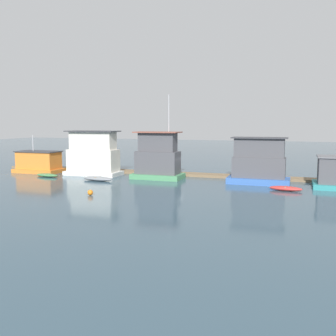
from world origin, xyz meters
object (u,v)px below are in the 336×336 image
(dinghy_grey, at_px, (98,179))
(houseboat_green, at_px, (158,159))
(dinghy_red, at_px, (286,188))
(buoy_orange, at_px, (90,192))
(houseboat_orange, at_px, (39,162))
(houseboat_white, at_px, (93,155))
(dinghy_green, at_px, (47,175))
(houseboat_blue, at_px, (259,163))

(dinghy_grey, bearing_deg, houseboat_green, 33.96)
(dinghy_red, distance_m, buoy_orange, 18.86)
(houseboat_orange, bearing_deg, houseboat_green, 0.12)
(houseboat_white, relative_size, dinghy_red, 2.18)
(houseboat_green, bearing_deg, dinghy_green, -166.55)
(dinghy_red, bearing_deg, houseboat_orange, 173.60)
(houseboat_white, relative_size, dinghy_green, 2.20)
(dinghy_green, height_order, dinghy_grey, dinghy_grey)
(houseboat_orange, height_order, houseboat_blue, houseboat_blue)
(houseboat_green, xyz_separation_m, dinghy_grey, (-5.90, -3.97, -2.14))
(houseboat_orange, bearing_deg, houseboat_white, 1.04)
(houseboat_green, bearing_deg, houseboat_blue, 0.23)
(houseboat_orange, distance_m, dinghy_red, 32.09)
(houseboat_white, xyz_separation_m, houseboat_green, (8.84, -0.11, -0.13))
(houseboat_orange, distance_m, houseboat_blue, 28.89)
(dinghy_red, bearing_deg, buoy_orange, -154.07)
(houseboat_orange, distance_m, houseboat_green, 17.12)
(dinghy_grey, bearing_deg, dinghy_red, 1.01)
(houseboat_white, bearing_deg, dinghy_red, -8.96)
(houseboat_blue, relative_size, dinghy_red, 2.04)
(houseboat_white, relative_size, houseboat_green, 0.72)
(houseboat_green, relative_size, dinghy_green, 3.07)
(dinghy_grey, relative_size, buoy_orange, 7.80)
(houseboat_orange, xyz_separation_m, dinghy_grey, (11.19, -3.94, -1.11))
(dinghy_green, distance_m, dinghy_red, 28.20)
(houseboat_blue, height_order, buoy_orange, houseboat_blue)
(houseboat_white, bearing_deg, buoy_orange, -60.94)
(dinghy_green, bearing_deg, houseboat_orange, 139.15)
(houseboat_orange, relative_size, houseboat_white, 0.88)
(houseboat_orange, xyz_separation_m, houseboat_green, (17.09, 0.04, 1.02))
(houseboat_white, xyz_separation_m, dinghy_green, (-4.58, -3.32, -2.31))
(houseboat_green, relative_size, houseboat_blue, 1.49)
(dinghy_grey, distance_m, buoy_orange, 8.72)
(houseboat_orange, bearing_deg, dinghy_grey, -19.40)
(houseboat_blue, distance_m, dinghy_green, 25.50)
(houseboat_blue, distance_m, dinghy_grey, 18.25)
(dinghy_green, relative_size, buoy_orange, 6.28)
(dinghy_green, height_order, buoy_orange, buoy_orange)
(houseboat_orange, height_order, dinghy_grey, houseboat_orange)
(houseboat_green, relative_size, dinghy_grey, 2.47)
(buoy_orange, bearing_deg, houseboat_green, 79.55)
(houseboat_orange, bearing_deg, dinghy_red, -6.40)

